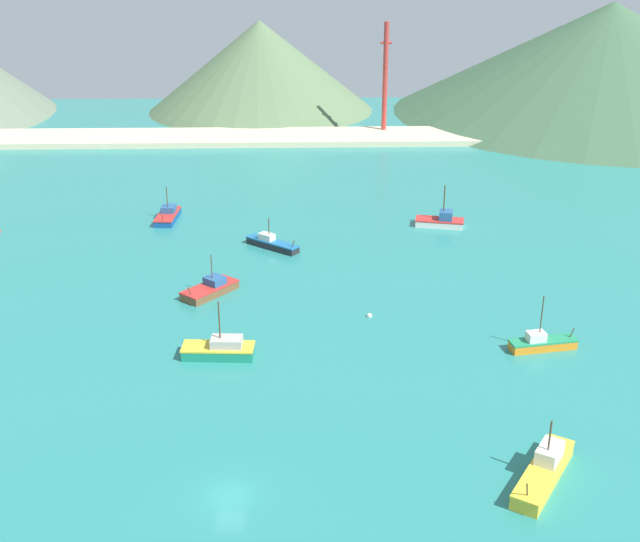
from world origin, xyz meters
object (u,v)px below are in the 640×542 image
fishing_boat_1 (544,470)px  fishing_boat_4 (211,289)px  fishing_boat_7 (272,243)px  buoy_1 (369,316)px  fishing_boat_6 (168,215)px  radio_tower (385,78)px  fishing_boat_5 (441,221)px  fishing_boat_0 (542,343)px  fishing_boat_8 (220,349)px

fishing_boat_1 → fishing_boat_4: size_ratio=1.26×
fishing_boat_7 → buoy_1: 26.06m
fishing_boat_6 → radio_tower: radio_tower is taller
fishing_boat_5 → radio_tower: 62.43m
fishing_boat_5 → radio_tower: bearing=92.6°
fishing_boat_1 → radio_tower: bearing=90.4°
fishing_boat_0 → fishing_boat_5: 40.62m
fishing_boat_0 → fishing_boat_7: (-30.38, 31.63, -0.05)m
fishing_boat_1 → fishing_boat_5: fishing_boat_5 is taller
fishing_boat_5 → fishing_boat_6: (-42.74, 4.13, -0.09)m
fishing_boat_1 → radio_tower: radio_tower is taller
fishing_boat_7 → radio_tower: (23.18, 70.01, 11.79)m
buoy_1 → radio_tower: bearing=83.3°
fishing_boat_4 → buoy_1: (19.48, -7.07, -0.62)m
fishing_boat_0 → fishing_boat_7: fishing_boat_0 is taller
fishing_boat_5 → fishing_boat_8: size_ratio=1.00×
fishing_boat_7 → buoy_1: (12.20, -23.02, -0.59)m
fishing_boat_1 → fishing_boat_8: (-28.83, 22.19, -0.07)m
fishing_boat_1 → fishing_boat_4: fishing_boat_1 is taller
fishing_boat_1 → fishing_boat_4: (-31.41, 38.56, -0.22)m
radio_tower → fishing_boat_1: bearing=-89.6°
fishing_boat_5 → fishing_boat_8: (-30.65, -41.06, 0.04)m
fishing_boat_4 → fishing_boat_6: fishing_boat_6 is taller
fishing_boat_6 → radio_tower: 70.71m
fishing_boat_1 → fishing_boat_8: bearing=142.4°
fishing_boat_0 → fishing_boat_4: 40.79m
fishing_boat_5 → fishing_boat_8: bearing=-126.7°
fishing_boat_4 → fishing_boat_6: 30.35m
fishing_boat_0 → fishing_boat_5: size_ratio=0.98×
fishing_boat_1 → fishing_boat_8: 36.38m
fishing_boat_7 → fishing_boat_5: bearing=18.6°
fishing_boat_0 → fishing_boat_6: size_ratio=0.97×
fishing_boat_0 → buoy_1: (-18.18, 8.61, -0.63)m
fishing_boat_0 → fishing_boat_1: 23.72m
fishing_boat_0 → fishing_boat_5: (-4.42, 40.37, 0.09)m
fishing_boat_6 → fishing_boat_8: fishing_boat_8 is taller
buoy_1 → fishing_boat_4: bearing=160.1°
fishing_boat_5 → radio_tower: (-2.77, 61.27, 11.65)m
radio_tower → fishing_boat_5: bearing=-87.4°
fishing_boat_0 → radio_tower: radio_tower is taller
fishing_boat_5 → fishing_boat_7: (-25.95, -8.74, -0.14)m
fishing_boat_4 → radio_tower: radio_tower is taller
fishing_boat_4 → buoy_1: size_ratio=12.34×
fishing_boat_5 → buoy_1: size_ratio=12.56×
fishing_boat_1 → fishing_boat_6: bearing=121.3°
fishing_boat_4 → fishing_boat_7: bearing=65.5°
fishing_boat_8 → fishing_boat_4: bearing=99.0°
fishing_boat_6 → fishing_boat_1: bearing=-58.7°
fishing_boat_0 → fishing_boat_8: fishing_boat_8 is taller
fishing_boat_7 → buoy_1: fishing_boat_7 is taller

